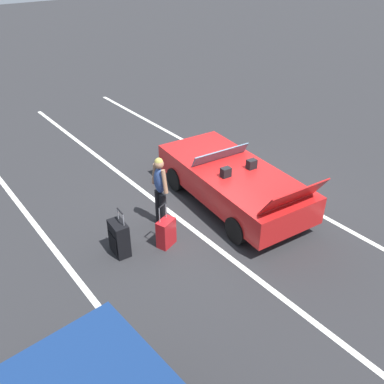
% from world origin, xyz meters
% --- Properties ---
extents(ground_plane, '(80.00, 80.00, 0.00)m').
position_xyz_m(ground_plane, '(0.00, 0.00, 0.00)').
color(ground_plane, '#28282B').
extents(lot_line_near, '(18.00, 0.12, 0.01)m').
position_xyz_m(lot_line_near, '(0.00, -1.28, 0.00)').
color(lot_line_near, silver).
rests_on(lot_line_near, ground_plane).
extents(lot_line_mid, '(18.00, 0.12, 0.01)m').
position_xyz_m(lot_line_mid, '(0.00, 1.42, 0.00)').
color(lot_line_mid, silver).
rests_on(lot_line_mid, ground_plane).
extents(lot_line_far, '(18.00, 0.12, 0.01)m').
position_xyz_m(lot_line_far, '(0.00, 4.12, 0.00)').
color(lot_line_far, silver).
rests_on(lot_line_far, ground_plane).
extents(convertible_car, '(4.37, 2.18, 1.49)m').
position_xyz_m(convertible_car, '(0.20, -0.02, 0.59)').
color(convertible_car, red).
rests_on(convertible_car, ground_plane).
extents(suitcase_large_black, '(0.51, 0.34, 1.01)m').
position_xyz_m(suitcase_large_black, '(0.01, 3.07, 0.37)').
color(suitcase_large_black, black).
rests_on(suitcase_large_black, ground_plane).
extents(suitcase_medium_bright, '(0.36, 0.46, 0.98)m').
position_xyz_m(suitcase_medium_bright, '(-0.35, 2.18, 0.31)').
color(suitcase_medium_bright, red).
rests_on(suitcase_medium_bright, ground_plane).
extents(traveler_person, '(0.61, 0.24, 1.65)m').
position_xyz_m(traveler_person, '(0.35, 1.83, 0.93)').
color(traveler_person, black).
rests_on(traveler_person, ground_plane).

